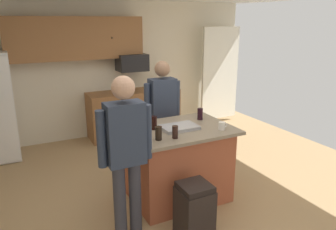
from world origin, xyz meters
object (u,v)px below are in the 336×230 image
trash_bin (194,210)px  microwave_over_range (132,63)px  person_host_foreground (162,110)px  glass_pilsner (200,114)px  kitchen_island (179,163)px  glass_short_whisky (144,120)px  serving_tray (179,127)px  tumbler_amber (175,132)px  person_guest_right (126,148)px  glass_stout_tall (154,123)px  glass_dark_ale (159,133)px  mug_blue_stoneware (137,124)px  mug_ceramic_white (222,126)px

trash_bin → microwave_over_range: bearing=80.0°
person_host_foreground → glass_pilsner: 0.68m
microwave_over_range → kitchen_island: bearing=-98.2°
glass_short_whisky → serving_tray: 0.45m
microwave_over_range → tumbler_amber: 2.97m
glass_short_whisky → trash_bin: size_ratio=0.27×
microwave_over_range → person_guest_right: size_ratio=0.32×
glass_pilsner → tumbler_amber: 0.80m
trash_bin → serving_tray: bearing=74.2°
glass_pilsner → glass_stout_tall: (-0.72, -0.11, 0.01)m
glass_stout_tall → serving_tray: (0.28, -0.11, -0.06)m
tumbler_amber → glass_dark_ale: glass_dark_ale is taller
glass_dark_ale → mug_blue_stoneware: glass_dark_ale is taller
kitchen_island → tumbler_amber: tumbler_amber is taller
glass_short_whisky → kitchen_island: bearing=-34.3°
mug_blue_stoneware → mug_ceramic_white: bearing=-29.7°
glass_dark_ale → tumbler_amber: bearing=-11.1°
tumbler_amber → kitchen_island: bearing=54.5°
kitchen_island → glass_dark_ale: 0.73m
person_guest_right → glass_stout_tall: size_ratio=10.42×
glass_dark_ale → glass_pilsner: bearing=28.5°
person_host_foreground → glass_stout_tall: 0.87m
glass_stout_tall → serving_tray: 0.31m
person_guest_right → trash_bin: 1.00m
microwave_over_range → mug_ceramic_white: (0.06, -2.87, -0.44)m
microwave_over_range → glass_short_whisky: bearing=-107.5°
glass_stout_tall → person_host_foreground: bearing=57.7°
person_host_foreground → tumbler_amber: 1.17m
person_guest_right → tumbler_amber: size_ratio=11.96×
person_guest_right → glass_dark_ale: person_guest_right is taller
microwave_over_range → kitchen_island: microwave_over_range is taller
glass_dark_ale → serving_tray: bearing=30.4°
kitchen_island → glass_stout_tall: size_ratio=7.82×
glass_short_whisky → glass_dark_ale: glass_short_whisky is taller
mug_blue_stoneware → glass_pilsner: bearing=-2.4°
mug_ceramic_white → mug_blue_stoneware: (-0.90, 0.52, 0.00)m
glass_dark_ale → trash_bin: bearing=-70.6°
serving_tray → kitchen_island: bearing=67.8°
mug_ceramic_white → glass_short_whisky: size_ratio=0.73×
mug_blue_stoneware → serving_tray: 0.53m
kitchen_island → glass_dark_ale: bearing=-147.2°
kitchen_island → person_guest_right: person_guest_right is taller
glass_stout_tall → glass_pilsner: bearing=8.5°
glass_short_whisky → person_guest_right: bearing=-125.1°
person_host_foreground → glass_pilsner: (0.26, -0.63, 0.06)m
microwave_over_range → mug_blue_stoneware: microwave_over_range is taller
mug_blue_stoneware → glass_stout_tall: bearing=-40.1°
glass_stout_tall → trash_bin: (0.08, -0.84, -0.74)m
person_host_foreground → person_guest_right: size_ratio=0.97×
glass_short_whisky → trash_bin: bearing=-81.9°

